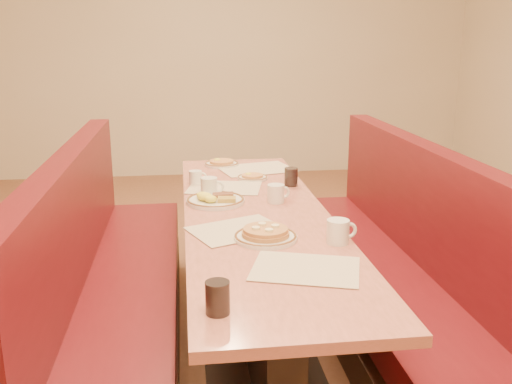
{
  "coord_description": "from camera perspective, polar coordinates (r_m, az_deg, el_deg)",
  "views": [
    {
      "loc": [
        -0.35,
        -2.64,
        1.58
      ],
      "look_at": [
        0.0,
        0.01,
        0.85
      ],
      "focal_mm": 40.0,
      "sensor_mm": 36.0,
      "label": 1
    }
  ],
  "objects": [
    {
      "name": "ground",
      "position": [
        3.1,
        0.03,
        -15.4
      ],
      "size": [
        8.0,
        8.0,
        0.0
      ],
      "primitive_type": "plane",
      "color": "#9E6647",
      "rests_on": "ground"
    },
    {
      "name": "diner_table",
      "position": [
        2.93,
        0.03,
        -9.09
      ],
      "size": [
        0.7,
        2.5,
        0.75
      ],
      "color": "black",
      "rests_on": "ground"
    },
    {
      "name": "booth_left",
      "position": [
        2.94,
        -14.5,
        -9.79
      ],
      "size": [
        0.55,
        2.5,
        1.05
      ],
      "color": "#4C3326",
      "rests_on": "ground"
    },
    {
      "name": "booth_right",
      "position": [
        3.1,
        13.71,
        -8.33
      ],
      "size": [
        0.55,
        2.5,
        1.05
      ],
      "color": "#4C3326",
      "rests_on": "ground"
    },
    {
      "name": "placemat_near_left",
      "position": [
        2.53,
        -1.9,
        -3.8
      ],
      "size": [
        0.48,
        0.43,
        0.0
      ],
      "primitive_type": "cube",
      "rotation": [
        0.0,
        0.0,
        0.4
      ],
      "color": "beige",
      "rests_on": "diner_table"
    },
    {
      "name": "placemat_near_right",
      "position": [
        2.13,
        4.99,
        -7.63
      ],
      "size": [
        0.46,
        0.4,
        0.0
      ],
      "primitive_type": "cube",
      "rotation": [
        0.0,
        0.0,
        -0.31
      ],
      "color": "beige",
      "rests_on": "diner_table"
    },
    {
      "name": "placemat_far_left",
      "position": [
        3.24,
        -3.18,
        0.44
      ],
      "size": [
        0.46,
        0.38,
        0.0
      ],
      "primitive_type": "cube",
      "rotation": [
        0.0,
        0.0,
        -0.22
      ],
      "color": "beige",
      "rests_on": "diner_table"
    },
    {
      "name": "placemat_far_right",
      "position": [
        3.69,
        0.01,
        2.34
      ],
      "size": [
        0.52,
        0.44,
        0.0
      ],
      "primitive_type": "cube",
      "rotation": [
        0.0,
        0.0,
        0.24
      ],
      "color": "beige",
      "rests_on": "diner_table"
    },
    {
      "name": "pancake_plate",
      "position": [
        2.42,
        0.96,
        -4.3
      ],
      "size": [
        0.27,
        0.27,
        0.06
      ],
      "rotation": [
        0.0,
        0.0,
        -0.24
      ],
      "color": "white",
      "rests_on": "diner_table"
    },
    {
      "name": "eggs_plate",
      "position": [
        2.95,
        -4.15,
        -0.76
      ],
      "size": [
        0.3,
        0.3,
        0.06
      ],
      "rotation": [
        0.0,
        0.0,
        -0.1
      ],
      "color": "white",
      "rests_on": "diner_table"
    },
    {
      "name": "extra_plate_mid",
      "position": [
        3.44,
        -0.36,
        1.51
      ],
      "size": [
        0.18,
        0.18,
        0.04
      ],
      "rotation": [
        0.0,
        0.0,
        -0.01
      ],
      "color": "white",
      "rests_on": "diner_table"
    },
    {
      "name": "extra_plate_far",
      "position": [
        3.81,
        -3.47,
        2.89
      ],
      "size": [
        0.23,
        0.23,
        0.05
      ],
      "rotation": [
        0.0,
        0.0,
        0.1
      ],
      "color": "white",
      "rests_on": "diner_table"
    },
    {
      "name": "coffee_mug_a",
      "position": [
        2.39,
        8.28,
        -3.89
      ],
      "size": [
        0.13,
        0.09,
        0.1
      ],
      "rotation": [
        0.0,
        0.0,
        0.14
      ],
      "color": "white",
      "rests_on": "diner_table"
    },
    {
      "name": "coffee_mug_b",
      "position": [
        3.09,
        -4.65,
        0.59
      ],
      "size": [
        0.13,
        0.09,
        0.1
      ],
      "rotation": [
        0.0,
        0.0,
        -0.27
      ],
      "color": "white",
      "rests_on": "diner_table"
    },
    {
      "name": "coffee_mug_c",
      "position": [
        2.95,
        2.06,
        -0.11
      ],
      "size": [
        0.12,
        0.09,
        0.09
      ],
      "rotation": [
        0.0,
        0.0,
        0.29
      ],
      "color": "white",
      "rests_on": "diner_table"
    },
    {
      "name": "coffee_mug_d",
      "position": [
        3.33,
        -6.02,
        1.47
      ],
      "size": [
        0.11,
        0.08,
        0.08
      ],
      "rotation": [
        0.0,
        0.0,
        0.24
      ],
      "color": "white",
      "rests_on": "diner_table"
    },
    {
      "name": "soda_tumbler_near",
      "position": [
        1.79,
        -3.87,
        -10.51
      ],
      "size": [
        0.08,
        0.08,
        0.11
      ],
      "color": "black",
      "rests_on": "diner_table"
    },
    {
      "name": "soda_tumbler_mid",
      "position": [
        3.28,
        3.53,
        1.52
      ],
      "size": [
        0.08,
        0.08,
        0.11
      ],
      "color": "black",
      "rests_on": "diner_table"
    }
  ]
}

